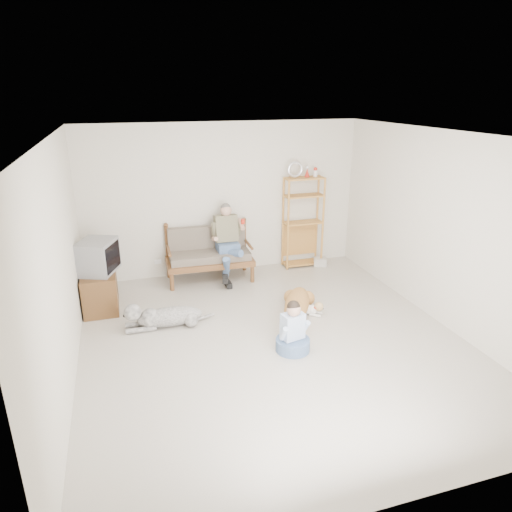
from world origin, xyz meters
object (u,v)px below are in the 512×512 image
object	(u,v)px
loveseat	(209,253)
etagere	(303,221)
tv_stand	(100,289)
golden_retriever	(296,306)

from	to	relation	value
loveseat	etagere	bearing A→B (deg)	6.24
etagere	tv_stand	world-z (taller)	etagere
etagere	tv_stand	distance (m)	3.81
etagere	golden_retriever	bearing A→B (deg)	-114.43
loveseat	etagere	world-z (taller)	etagere
etagere	tv_stand	size ratio (longest dim) A/B	2.22
etagere	golden_retriever	size ratio (longest dim) A/B	1.48
golden_retriever	etagere	bearing A→B (deg)	93.66
loveseat	tv_stand	bearing A→B (deg)	-158.37
golden_retriever	loveseat	bearing A→B (deg)	145.08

